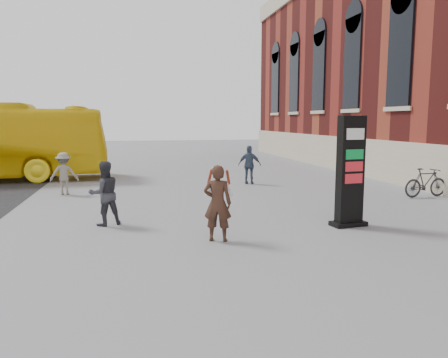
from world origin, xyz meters
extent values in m
plane|color=#9E9EA3|center=(0.00, 0.00, 0.00)|extent=(100.00, 100.00, 0.00)
cube|color=beige|center=(9.44, 6.00, 0.90)|extent=(0.18, 44.00, 1.80)
cube|color=black|center=(3.93, 1.46, 1.40)|extent=(0.70, 0.36, 2.79)
cube|color=black|center=(3.93, 1.46, 0.06)|extent=(0.94, 0.56, 0.11)
cube|color=white|center=(3.93, 1.46, 2.34)|extent=(0.54, 0.37, 0.28)
cube|color=#086F2E|center=(3.93, 1.46, 1.84)|extent=(0.54, 0.37, 0.25)
cube|color=#A61B23|center=(3.93, 1.46, 1.54)|extent=(0.54, 0.37, 0.25)
cube|color=#A61B23|center=(3.93, 1.46, 1.24)|extent=(0.54, 0.37, 0.25)
imported|color=#40261B|center=(0.39, 0.77, 0.86)|extent=(0.72, 0.59, 1.71)
cylinder|color=white|center=(0.39, 0.77, 1.64)|extent=(0.24, 0.24, 0.06)
cone|color=white|center=(0.67, 0.95, 1.16)|extent=(0.29, 0.25, 0.42)
cylinder|color=maroon|center=(0.67, 0.95, 1.42)|extent=(0.17, 0.13, 0.35)
cone|color=white|center=(0.28, 1.08, 1.16)|extent=(0.25, 0.29, 0.42)
cylinder|color=maroon|center=(0.28, 1.08, 1.42)|extent=(0.12, 0.17, 0.35)
imported|color=#33333A|center=(-2.15, 2.82, 0.83)|extent=(0.97, 0.87, 1.65)
imported|color=gray|center=(-3.86, 7.95, 0.76)|extent=(1.01, 0.61, 1.53)
imported|color=#3D4F64|center=(3.40, 9.12, 0.81)|extent=(1.03, 0.71, 1.62)
imported|color=#26272C|center=(8.60, 4.77, 0.51)|extent=(1.74, 0.61, 1.03)
camera|label=1|loc=(-1.42, -8.54, 2.68)|focal=35.00mm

